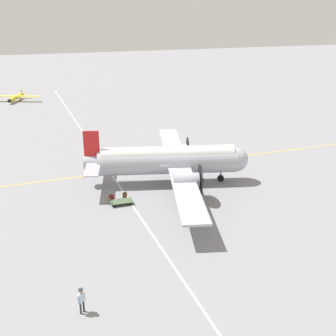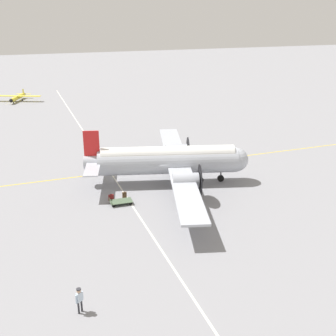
{
  "view_description": "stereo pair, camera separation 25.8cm",
  "coord_description": "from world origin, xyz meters",
  "views": [
    {
      "loc": [
        14.1,
        37.93,
        16.78
      ],
      "look_at": [
        0.0,
        0.0,
        1.67
      ],
      "focal_mm": 45.0,
      "sensor_mm": 36.0,
      "label": 1
    },
    {
      "loc": [
        13.85,
        38.02,
        16.78
      ],
      "look_at": [
        0.0,
        0.0,
        1.67
      ],
      "focal_mm": 45.0,
      "sensor_mm": 36.0,
      "label": 2
    }
  ],
  "objects": [
    {
      "name": "crew_foreground",
      "position": [
        11.75,
        17.08,
        1.06
      ],
      "size": [
        0.5,
        0.39,
        1.68
      ],
      "rotation": [
        0.0,
        0.0,
        -2.58
      ],
      "color": "#2D2D33",
      "rests_on": "ground_plane"
    },
    {
      "name": "suitcase_near_door",
      "position": [
        5.19,
        2.09,
        0.3
      ],
      "size": [
        0.4,
        0.17,
        0.64
      ],
      "color": "#47331E",
      "rests_on": "ground_plane"
    },
    {
      "name": "baggage_cart",
      "position": [
        5.85,
        3.3,
        0.28
      ],
      "size": [
        2.1,
        1.27,
        0.56
      ],
      "rotation": [
        0.0,
        0.0,
        3.1
      ],
      "color": "#4C6047",
      "rests_on": "ground_plane"
    },
    {
      "name": "ground_plane",
      "position": [
        0.0,
        0.0,
        0.0
      ],
      "size": [
        300.0,
        300.0,
        0.0
      ],
      "primitive_type": "plane",
      "color": "gray"
    },
    {
      "name": "airliner_main",
      "position": [
        -0.42,
        0.12,
        2.51
      ],
      "size": [
        17.04,
        26.21,
        5.78
      ],
      "rotation": [
        0.0,
        0.0,
        2.87
      ],
      "color": "#ADB2BC",
      "rests_on": "ground_plane"
    },
    {
      "name": "suitcase_upright_spare",
      "position": [
        6.5,
        2.13,
        0.28
      ],
      "size": [
        0.5,
        0.16,
        0.6
      ],
      "color": "maroon",
      "rests_on": "ground_plane"
    },
    {
      "name": "light_aircraft_distant",
      "position": [
        13.56,
        -50.0,
        0.79
      ],
      "size": [
        9.15,
        7.09,
        1.86
      ],
      "rotation": [
        0.0,
        0.0,
        1.17
      ],
      "color": "yellow",
      "rests_on": "ground_plane"
    },
    {
      "name": "apron_line_northsouth",
      "position": [
        4.95,
        0.0,
        0.0
      ],
      "size": [
        0.16,
        120.0,
        0.01
      ],
      "color": "silver",
      "rests_on": "ground_plane"
    },
    {
      "name": "apron_line_eastwest",
      "position": [
        0.0,
        -4.98,
        0.0
      ],
      "size": [
        120.0,
        0.16,
        0.01
      ],
      "color": "gold",
      "rests_on": "ground_plane"
    }
  ]
}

